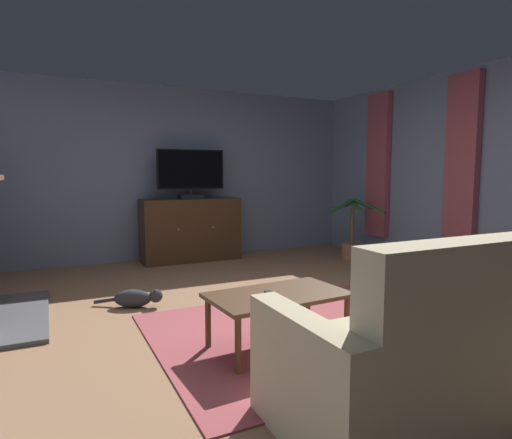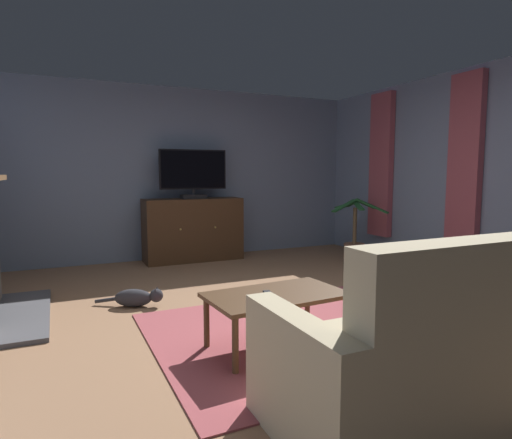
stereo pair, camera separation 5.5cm
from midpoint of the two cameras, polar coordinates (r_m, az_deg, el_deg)
The scene contains 13 objects.
ground_plane at distance 4.08m, azimuth 2.88°, elevation -12.86°, with size 6.21×6.84×0.04m, color #936B4C.
wall_back at distance 6.81m, azimuth -10.04°, elevation 5.97°, with size 6.21×0.10×2.59m, color slate.
wall_right_with_window at distance 5.80m, azimuth 28.66°, elevation 5.29°, with size 0.10×6.84×2.59m, color slate.
curtain_panel_near at distance 5.93m, azimuth 25.30°, elevation 6.71°, with size 0.10×0.44×2.18m, color #A34C56.
curtain_panel_far at distance 6.97m, azimuth 15.61°, elevation 6.90°, with size 0.10×0.44×2.18m, color #A34C56.
rug_central at distance 3.77m, azimuth 7.90°, elevation -14.12°, with size 2.71×2.06×0.01m, color #9E474C.
tv_cabinet at distance 6.54m, azimuth -8.85°, elevation -1.52°, with size 1.45×0.51×0.93m.
television at distance 6.43m, azimuth -8.84°, elevation 6.13°, with size 1.00×0.20×0.72m.
coffee_table at distance 3.27m, azimuth 2.41°, elevation -10.45°, with size 1.05×0.65×0.42m.
tv_remote at distance 3.18m, azimuth 1.49°, elevation -9.87°, with size 0.17×0.05×0.02m, color black.
sofa_floral at distance 2.50m, azimuth 19.95°, elevation -17.06°, with size 1.46×0.86×1.01m.
potted_plant_leafy_by_curtain at distance 6.73m, azimuth 12.32°, elevation -3.09°, with size 0.92×0.89×0.93m.
cat at distance 4.45m, azimuth -15.90°, elevation -9.94°, with size 0.62×0.39×0.19m.
Camera 1 is at (-1.88, -3.37, 1.31)m, focal length 30.30 mm.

